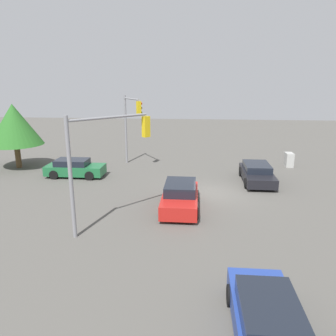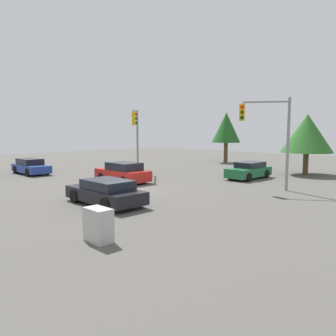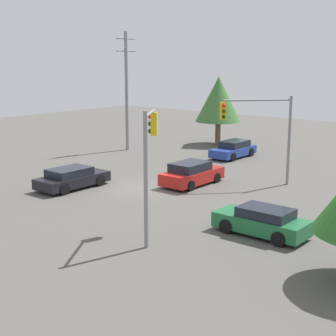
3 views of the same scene
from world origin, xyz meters
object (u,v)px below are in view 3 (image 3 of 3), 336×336
sedan_blue (233,149)px  traffic_signal_cross (149,151)px  sedan_dark (72,178)px  traffic_signal_main (261,124)px  sedan_red (192,174)px  sedan_green (262,221)px

sedan_blue → traffic_signal_cross: traffic_signal_cross is taller
sedan_dark → traffic_signal_main: traffic_signal_main is taller
sedan_blue → sedan_red: 9.82m
sedan_red → traffic_signal_cross: bearing=-63.6°
sedan_blue → sedan_red: sedan_red is taller
traffic_signal_cross → sedan_blue: bearing=-12.2°
sedan_blue → sedan_red: bearing=107.1°
sedan_green → traffic_signal_cross: bearing=133.8°
sedan_dark → sedan_red: bearing=46.5°
sedan_green → sedan_dark: sedan_green is taller
sedan_dark → sedan_green: bearing=-0.7°
sedan_dark → sedan_red: 7.43m
sedan_green → sedan_red: sedan_red is taller
traffic_signal_main → traffic_signal_cross: 11.62m
sedan_green → sedan_dark: (0.16, 13.24, -0.01)m
traffic_signal_main → traffic_signal_cross: size_ratio=0.97×
sedan_green → traffic_signal_main: (8.07, 4.75, 3.23)m
sedan_green → sedan_red: size_ratio=0.96×
sedan_green → sedan_red: bearing=55.7°
sedan_blue → sedan_dark: 14.94m
sedan_red → traffic_signal_cross: size_ratio=0.77×
sedan_blue → traffic_signal_cross: bearing=111.8°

